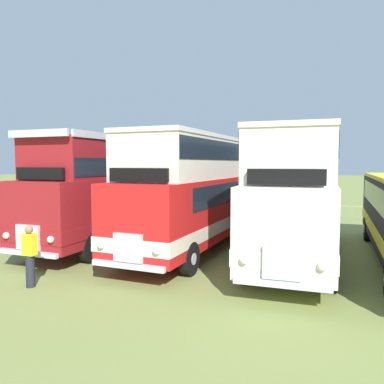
{
  "coord_description": "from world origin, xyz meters",
  "views": [
    {
      "loc": [
        -6.14,
        -14.45,
        3.45
      ],
      "look_at": [
        -11.8,
        -0.15,
        2.27
      ],
      "focal_mm": 35.68,
      "sensor_mm": 36.0,
      "label": 1
    }
  ],
  "objects_px": {
    "bus_first_in_row": "(115,188)",
    "bus_third_in_row": "(297,189)",
    "bus_second_in_row": "(200,187)",
    "marshal_person": "(30,256)"
  },
  "relations": [
    {
      "from": "bus_third_in_row",
      "to": "marshal_person",
      "type": "distance_m",
      "value": 9.34
    },
    {
      "from": "bus_first_in_row",
      "to": "bus_third_in_row",
      "type": "height_order",
      "value": "bus_first_in_row"
    },
    {
      "from": "bus_second_in_row",
      "to": "marshal_person",
      "type": "relative_size",
      "value": 6.21
    },
    {
      "from": "marshal_person",
      "to": "bus_third_in_row",
      "type": "bearing_deg",
      "value": 45.6
    },
    {
      "from": "bus_first_in_row",
      "to": "bus_second_in_row",
      "type": "bearing_deg",
      "value": 3.61
    },
    {
      "from": "bus_first_in_row",
      "to": "bus_third_in_row",
      "type": "xyz_separation_m",
      "value": [
        7.68,
        0.36,
        0.12
      ]
    },
    {
      "from": "bus_third_in_row",
      "to": "bus_first_in_row",
      "type": "bearing_deg",
      "value": -177.29
    },
    {
      "from": "bus_first_in_row",
      "to": "bus_second_in_row",
      "type": "height_order",
      "value": "bus_first_in_row"
    },
    {
      "from": "bus_second_in_row",
      "to": "bus_first_in_row",
      "type": "bearing_deg",
      "value": -176.39
    },
    {
      "from": "bus_first_in_row",
      "to": "bus_third_in_row",
      "type": "relative_size",
      "value": 0.89
    }
  ]
}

